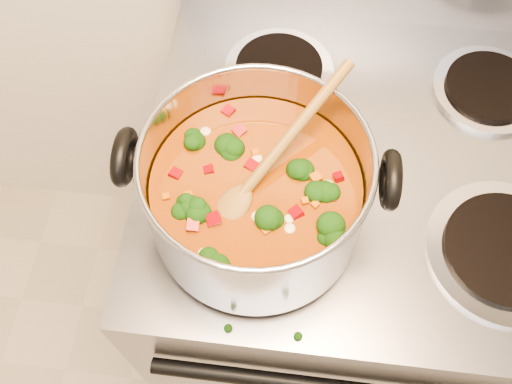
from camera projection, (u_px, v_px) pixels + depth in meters
The scene contains 4 objects.
electric_range at pixel (342, 263), 1.27m from camera, with size 0.72×0.66×1.08m.
stockpot at pixel (256, 193), 0.74m from camera, with size 0.34×0.29×0.17m.
wooden_spoon at pixel (262, 170), 0.70m from camera, with size 0.17×0.23×0.11m.
cooktop_crumbs at pixel (302, 139), 0.88m from camera, with size 0.21×0.34×0.01m.
Camera 1 is at (-0.17, 0.67, 1.66)m, focal length 40.00 mm.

